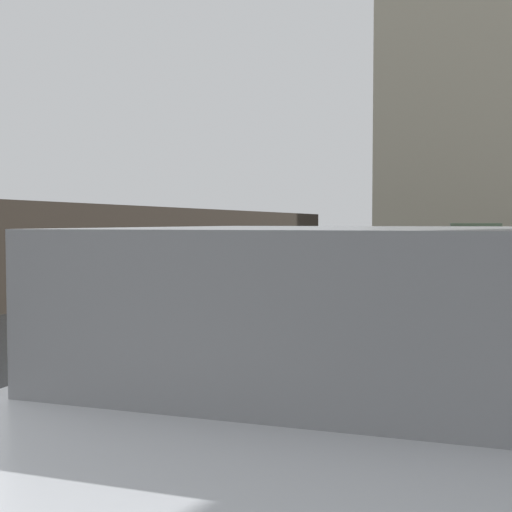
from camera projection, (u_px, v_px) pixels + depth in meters
name	position (u px, v px, depth m)	size (l,w,h in m)	color
car_silver_near_kerb	(351.00, 414.00, 2.64)	(1.93, 4.14, 1.44)	#B2B5BA
car_red_mid_road	(462.00, 264.00, 12.86)	(2.03, 4.47, 1.29)	maroon
car_green_far_ahead	(474.00, 246.00, 21.40)	(1.88, 4.61, 1.43)	slate
distant_tower	(491.00, 14.00, 50.77)	(15.55, 11.00, 33.04)	#B2A88E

